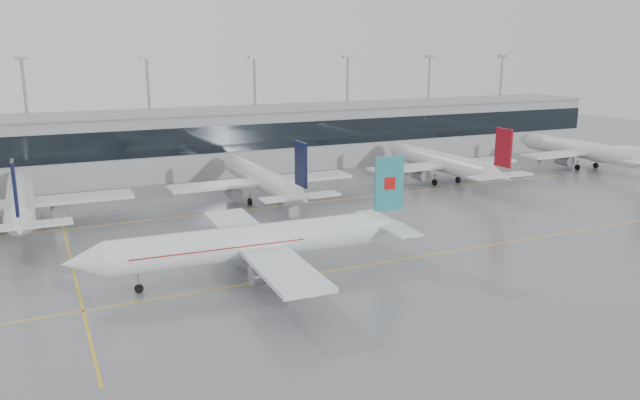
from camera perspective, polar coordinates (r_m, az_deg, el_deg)
name	(u,v)px	position (r m, az deg, el deg)	size (l,w,h in m)	color
ground	(365,265)	(70.98, 4.13, -5.98)	(320.00, 320.00, 0.00)	gray
taxi_line_main	(365,265)	(70.98, 4.13, -5.98)	(120.00, 0.25, 0.01)	yellow
taxi_line_north	(271,207)	(97.15, -4.50, -0.62)	(120.00, 0.25, 0.01)	yellow
taxi_line_cross	(72,263)	(77.08, -21.76, -5.35)	(0.25, 60.00, 0.01)	yellow
terminal	(213,142)	(125.96, -9.71, 5.26)	(180.00, 15.00, 12.00)	#96969A
terminal_glass	(224,139)	(118.56, -8.76, 5.52)	(180.00, 0.20, 5.00)	black
terminal_roof	(212,111)	(125.25, -9.83, 8.06)	(182.00, 16.00, 0.40)	gray
light_masts	(204,102)	(130.93, -10.56, 8.76)	(156.40, 1.00, 22.60)	gray
air_canada_jet	(256,242)	(66.70, -5.87, -3.85)	(37.76, 30.55, 12.01)	white
parked_jet_b	(20,201)	(94.16, -25.74, -0.08)	(29.64, 36.96, 11.72)	silver
parked_jet_c	(262,179)	(99.71, -5.29, 1.91)	(29.64, 36.96, 11.72)	silver
parked_jet_d	(443,163)	(116.04, 11.21, 3.35)	(29.64, 36.96, 11.72)	silver
parked_jet_e	(584,150)	(139.43, 22.96, 4.21)	(29.64, 36.96, 11.72)	silver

